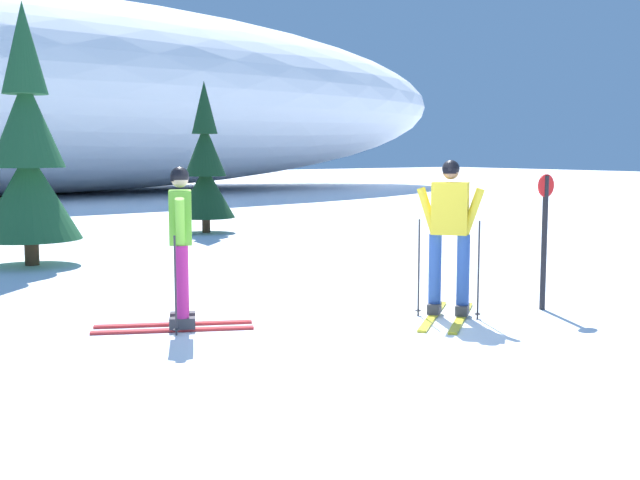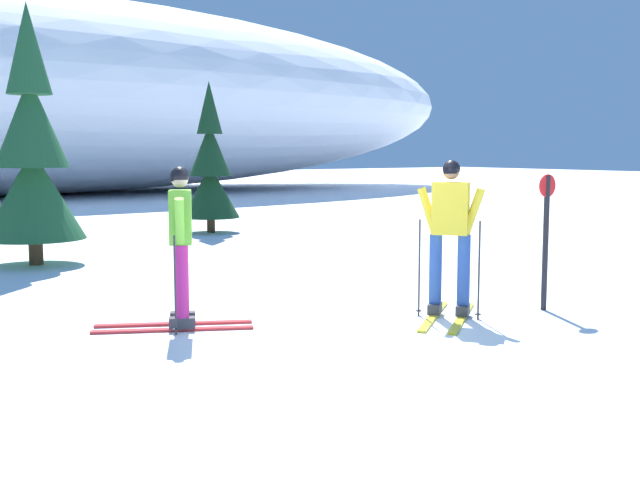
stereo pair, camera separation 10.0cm
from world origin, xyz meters
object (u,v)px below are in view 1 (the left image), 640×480
skier_yellow_jacket (450,235)px  pine_tree_far_right (205,170)px  pine_tree_center_right (28,157)px  trail_marker_post (544,234)px  skier_lime_jacket (180,245)px

skier_yellow_jacket → pine_tree_far_right: 10.48m
pine_tree_far_right → pine_tree_center_right: bearing=-147.3°
trail_marker_post → pine_tree_center_right: bearing=119.0°
pine_tree_center_right → pine_tree_far_right: 5.82m
pine_tree_center_right → trail_marker_post: pine_tree_center_right is taller
pine_tree_far_right → skier_lime_jacket: bearing=-118.2°
skier_lime_jacket → trail_marker_post: size_ratio=1.07×
pine_tree_center_right → pine_tree_far_right: (4.89, 3.14, -0.35)m
skier_lime_jacket → trail_marker_post: 4.42m
pine_tree_far_right → trail_marker_post: 10.68m
skier_yellow_jacket → pine_tree_center_right: size_ratio=0.42×
skier_lime_jacket → pine_tree_far_right: (4.85, 9.05, 0.57)m
skier_yellow_jacket → pine_tree_center_right: (-2.91, 7.14, 0.88)m
skier_lime_jacket → pine_tree_center_right: pine_tree_center_right is taller
pine_tree_center_right → trail_marker_post: 8.63m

